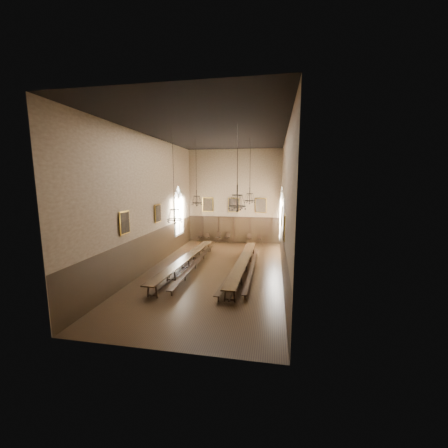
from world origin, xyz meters
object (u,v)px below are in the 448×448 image
(chandelier_back_right, at_px, (250,196))
(chandelier_front_left, at_px, (175,213))
(bench_left_outer, at_px, (180,264))
(bench_left_inner, at_px, (196,265))
(table_left, at_px, (186,263))
(bench_right_inner, at_px, (237,267))
(chair_6, at_px, (259,241))
(chair_0, at_px, (200,239))
(chair_5, at_px, (249,241))
(bench_right_outer, at_px, (252,269))
(chandelier_front_right, at_px, (237,201))
(chandelier_back_left, at_px, (197,198))
(table_right, at_px, (243,266))
(chair_1, at_px, (207,239))
(chair_3, at_px, (227,239))
(chair_2, at_px, (218,239))

(chandelier_back_right, bearing_deg, chandelier_front_left, -128.13)
(bench_left_outer, distance_m, chandelier_back_right, 6.91)
(bench_left_inner, bearing_deg, table_left, -158.50)
(chandelier_back_right, height_order, chandelier_front_left, same)
(bench_right_inner, distance_m, chair_6, 8.46)
(chair_0, distance_m, chandelier_front_left, 12.01)
(bench_right_inner, distance_m, chair_5, 8.42)
(bench_right_outer, xyz_separation_m, chandelier_front_left, (-4.28, -2.61, 3.92))
(bench_right_inner, distance_m, chandelier_front_left, 5.76)
(chandelier_front_right, bearing_deg, bench_left_outer, 147.56)
(chandelier_back_left, bearing_deg, table_left, -92.98)
(table_right, distance_m, chair_1, 9.58)
(bench_right_inner, bearing_deg, table_right, -1.38)
(chair_3, height_order, chandelier_front_right, chandelier_front_right)
(chair_2, bearing_deg, chair_6, 7.89)
(chair_0, relative_size, chandelier_front_left, 0.18)
(table_right, bearing_deg, bench_left_outer, 178.35)
(table_left, bearing_deg, chandelier_back_right, 29.64)
(bench_left_inner, bearing_deg, bench_left_outer, 178.85)
(chair_1, xyz_separation_m, chair_6, (5.12, -0.04, -0.01))
(bench_right_inner, xyz_separation_m, chair_1, (-4.14, 8.44, -0.02))
(chandelier_back_left, distance_m, chandelier_front_left, 5.10)
(chair_6, bearing_deg, chair_2, -170.14)
(bench_right_outer, relative_size, chair_0, 9.69)
(chandelier_back_left, xyz_separation_m, chandelier_back_right, (3.99, -0.16, 0.21))
(chair_3, bearing_deg, chandelier_back_right, -48.94)
(bench_left_outer, height_order, chandelier_back_left, chandelier_back_left)
(chair_0, relative_size, chair_6, 1.06)
(table_left, height_order, chair_2, chair_2)
(chair_6, xyz_separation_m, chandelier_back_left, (-4.40, -6.05, 4.46))
(chair_1, bearing_deg, chandelier_front_right, -63.34)
(chair_2, relative_size, chandelier_front_right, 0.23)
(table_left, distance_m, chair_2, 8.58)
(bench_left_inner, height_order, bench_right_outer, bench_left_inner)
(bench_right_inner, bearing_deg, chair_1, 116.11)
(chair_1, relative_size, chair_3, 0.88)
(bench_left_inner, height_order, bench_right_inner, bench_right_inner)
(chandelier_back_left, height_order, chandelier_back_right, same)
(chandelier_front_right, bearing_deg, chair_0, 115.09)
(bench_left_outer, xyz_separation_m, chandelier_back_right, (4.65, 2.07, 4.68))
(bench_left_inner, xyz_separation_m, chandelier_front_right, (3.24, -2.77, 4.63))
(chair_0, distance_m, chair_6, 5.91)
(bench_right_outer, xyz_separation_m, chandelier_back_right, (-0.42, 2.30, 4.67))
(chair_6, bearing_deg, bench_left_outer, -111.48)
(chair_0, bearing_deg, chair_2, 2.87)
(table_left, relative_size, chandelier_front_right, 2.34)
(chandelier_front_left, bearing_deg, bench_left_inner, 82.65)
(table_left, distance_m, chair_1, 8.62)
(bench_right_inner, distance_m, chandelier_back_right, 5.16)
(bench_left_outer, height_order, chandelier_back_right, chandelier_back_right)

